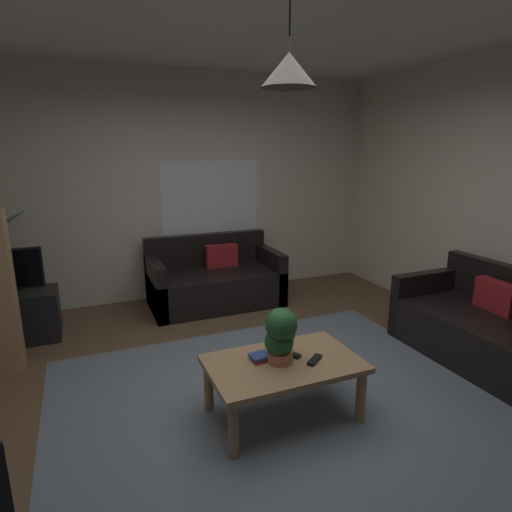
% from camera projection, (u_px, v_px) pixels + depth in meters
% --- Properties ---
extents(floor, '(5.07, 5.19, 0.02)m').
position_uv_depth(floor, '(271.00, 395.00, 3.31)').
color(floor, brown).
rests_on(floor, ground).
extents(rug, '(3.30, 2.86, 0.01)m').
position_uv_depth(rug, '(282.00, 408.00, 3.13)').
color(rug, slate).
rests_on(rug, ground).
extents(wall_back, '(5.19, 0.06, 2.80)m').
position_uv_depth(wall_back, '(185.00, 187.00, 5.32)').
color(wall_back, beige).
rests_on(wall_back, ground).
extents(window_pane, '(1.28, 0.01, 0.96)m').
position_uv_depth(window_pane, '(211.00, 198.00, 5.45)').
color(window_pane, white).
extents(couch_under_window, '(1.56, 0.85, 0.82)m').
position_uv_depth(couch_under_window, '(215.00, 282.00, 5.21)').
color(couch_under_window, black).
rests_on(couch_under_window, ground).
extents(couch_right_side, '(0.85, 1.49, 0.82)m').
position_uv_depth(couch_right_side, '(485.00, 330.00, 3.83)').
color(couch_right_side, black).
rests_on(couch_right_side, ground).
extents(coffee_table, '(1.06, 0.65, 0.43)m').
position_uv_depth(coffee_table, '(284.00, 370.00, 2.97)').
color(coffee_table, '#A87F56').
rests_on(coffee_table, ground).
extents(book_on_table_0, '(0.15, 0.11, 0.02)m').
position_uv_depth(book_on_table_0, '(263.00, 359.00, 2.96)').
color(book_on_table_0, '#B22D2D').
rests_on(book_on_table_0, coffee_table).
extents(book_on_table_1, '(0.15, 0.13, 0.02)m').
position_uv_depth(book_on_table_1, '(260.00, 356.00, 2.96)').
color(book_on_table_1, '#2D4C8C').
rests_on(book_on_table_1, coffee_table).
extents(remote_on_table_0, '(0.12, 0.16, 0.02)m').
position_uv_depth(remote_on_table_0, '(290.00, 354.00, 3.04)').
color(remote_on_table_0, black).
rests_on(remote_on_table_0, coffee_table).
extents(remote_on_table_1, '(0.16, 0.14, 0.02)m').
position_uv_depth(remote_on_table_1, '(315.00, 360.00, 2.95)').
color(remote_on_table_1, black).
rests_on(remote_on_table_1, coffee_table).
extents(potted_plant_on_table, '(0.23, 0.26, 0.40)m').
position_uv_depth(potted_plant_on_table, '(281.00, 334.00, 2.89)').
color(potted_plant_on_table, '#B77051').
rests_on(potted_plant_on_table, coffee_table).
extents(tv_stand, '(0.90, 0.44, 0.50)m').
position_uv_depth(tv_stand, '(10.00, 318.00, 4.16)').
color(tv_stand, black).
rests_on(tv_stand, ground).
extents(tv, '(0.71, 0.16, 0.45)m').
position_uv_depth(tv, '(2.00, 272.00, 4.02)').
color(tv, black).
rests_on(tv, tv_stand).
extents(pendant_lamp, '(0.33, 0.33, 0.58)m').
position_uv_depth(pendant_lamp, '(289.00, 70.00, 2.48)').
color(pendant_lamp, black).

